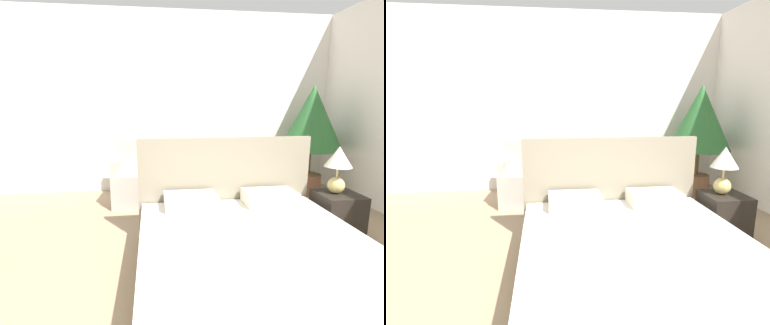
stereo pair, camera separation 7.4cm
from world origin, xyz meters
TOP-DOWN VIEW (x-y plane):
  - wall_back at (0.00, 4.13)m, footprint 10.00×0.06m
  - bed at (0.36, 1.22)m, footprint 1.87×2.03m
  - armchair_near_window_left at (-0.66, 3.35)m, footprint 0.66×0.63m
  - armchair_near_window_right at (0.25, 3.35)m, footprint 0.67×0.65m
  - potted_palm at (2.07, 3.47)m, footprint 0.94×0.94m
  - nightstand at (1.56, 1.90)m, footprint 0.43×0.43m
  - table_lamp at (1.53, 1.92)m, footprint 0.28×0.28m
  - side_table at (-0.20, 3.29)m, footprint 0.35×0.35m

SIDE VIEW (x-z plane):
  - side_table at x=-0.20m, z-range 0.00..0.50m
  - bed at x=0.36m, z-range -0.31..0.80m
  - nightstand at x=1.56m, z-range 0.00..0.52m
  - armchair_near_window_left at x=-0.66m, z-range -0.15..0.76m
  - armchair_near_window_right at x=0.25m, z-range -0.15..0.76m
  - table_lamp at x=1.53m, z-range 0.59..1.09m
  - potted_palm at x=2.07m, z-range 0.30..2.03m
  - wall_back at x=0.00m, z-range 0.00..2.90m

